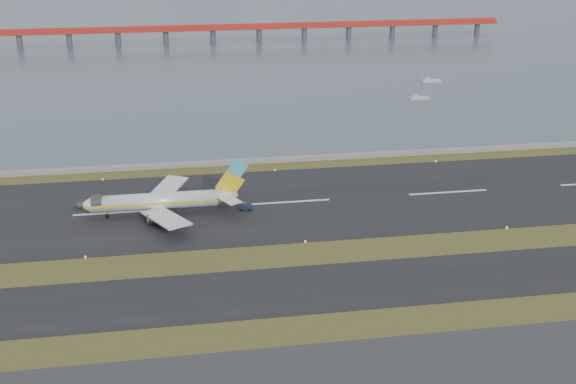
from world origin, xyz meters
name	(u,v)px	position (x,y,z in m)	size (l,w,h in m)	color
ground	(312,259)	(0.00, 0.00, 0.00)	(1000.00, 1000.00, 0.00)	#414E1C
taxiway_strip	(324,287)	(0.00, -12.00, 0.05)	(1000.00, 18.00, 0.10)	black
runway_strip	(288,202)	(0.00, 30.00, 0.05)	(1000.00, 45.00, 0.10)	black
seawall	(271,160)	(0.00, 60.00, 0.50)	(1000.00, 2.50, 1.00)	gray
red_pier	(259,28)	(20.00, 250.00, 7.28)	(260.00, 5.00, 10.20)	red
airliner	(162,201)	(-29.51, 27.23, 3.46)	(38.52, 32.89, 12.80)	white
pushback_tug	(245,207)	(-10.61, 26.89, 0.90)	(3.15, 2.20, 1.85)	#16203E
workboat_near	(419,98)	(63.21, 120.67, 0.56)	(7.35, 2.36, 1.78)	silver
workboat_far	(430,81)	(76.96, 146.82, 0.58)	(7.66, 2.58, 1.85)	silver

